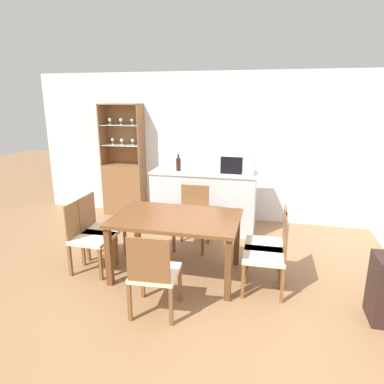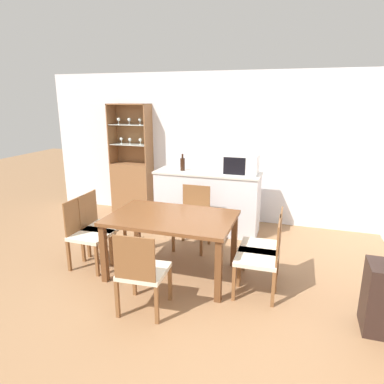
# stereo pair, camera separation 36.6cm
# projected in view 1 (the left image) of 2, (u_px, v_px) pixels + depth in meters

# --- Properties ---
(ground_plane) EXTENTS (18.00, 18.00, 0.00)m
(ground_plane) POSITION_uv_depth(u_px,v_px,m) (182.00, 293.00, 3.84)
(ground_plane) COLOR #936B47
(wall_back) EXTENTS (6.80, 0.06, 2.55)m
(wall_back) POSITION_uv_depth(u_px,v_px,m) (220.00, 148.00, 5.97)
(wall_back) COLOR silver
(wall_back) RESTS_ON ground_plane
(kitchen_counter) EXTENTS (1.69, 0.54, 0.98)m
(kitchen_counter) POSITION_uv_depth(u_px,v_px,m) (203.00, 201.00, 5.57)
(kitchen_counter) COLOR silver
(kitchen_counter) RESTS_ON ground_plane
(display_cabinet) EXTENTS (0.75, 0.34, 2.02)m
(display_cabinet) POSITION_uv_depth(u_px,v_px,m) (125.00, 181.00, 6.35)
(display_cabinet) COLOR brown
(display_cabinet) RESTS_ON ground_plane
(dining_table) EXTENTS (1.50, 0.98, 0.75)m
(dining_table) POSITION_uv_depth(u_px,v_px,m) (176.00, 224.00, 4.10)
(dining_table) COLOR brown
(dining_table) RESTS_ON ground_plane
(dining_chair_side_left_near) EXTENTS (0.46, 0.46, 0.89)m
(dining_chair_side_left_near) POSITION_uv_depth(u_px,v_px,m) (89.00, 237.00, 4.26)
(dining_chair_side_left_near) COLOR beige
(dining_chair_side_left_near) RESTS_ON ground_plane
(dining_chair_head_far) EXTENTS (0.45, 0.45, 0.89)m
(dining_chair_head_far) POSITION_uv_depth(u_px,v_px,m) (192.00, 218.00, 4.93)
(dining_chair_head_far) COLOR beige
(dining_chair_head_far) RESTS_ON ground_plane
(dining_chair_side_right_far) EXTENTS (0.46, 0.46, 0.89)m
(dining_chair_side_right_far) POSITION_uv_depth(u_px,v_px,m) (269.00, 244.00, 4.05)
(dining_chair_side_right_far) COLOR beige
(dining_chair_side_right_far) RESTS_ON ground_plane
(dining_chair_head_near) EXTENTS (0.48, 0.48, 0.89)m
(dining_chair_head_near) POSITION_uv_depth(u_px,v_px,m) (154.00, 273.00, 3.37)
(dining_chair_head_near) COLOR beige
(dining_chair_head_near) RESTS_ON ground_plane
(dining_chair_side_left_far) EXTENTS (0.47, 0.47, 0.89)m
(dining_chair_side_left_far) POSITION_uv_depth(u_px,v_px,m) (100.00, 228.00, 4.53)
(dining_chair_side_left_far) COLOR beige
(dining_chair_side_left_far) RESTS_ON ground_plane
(dining_chair_side_right_near) EXTENTS (0.46, 0.46, 0.89)m
(dining_chair_side_right_near) POSITION_uv_depth(u_px,v_px,m) (268.00, 254.00, 3.77)
(dining_chair_side_right_near) COLOR beige
(dining_chair_side_right_near) RESTS_ON ground_plane
(microwave) EXTENTS (0.52, 0.36, 0.30)m
(microwave) POSITION_uv_depth(u_px,v_px,m) (237.00, 164.00, 5.30)
(microwave) COLOR silver
(microwave) RESTS_ON kitchen_counter
(wine_bottle) EXTENTS (0.07, 0.07, 0.27)m
(wine_bottle) POSITION_uv_depth(u_px,v_px,m) (178.00, 164.00, 5.49)
(wine_bottle) COLOR black
(wine_bottle) RESTS_ON kitchen_counter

